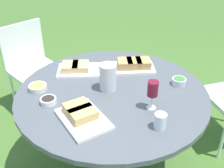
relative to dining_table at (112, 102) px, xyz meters
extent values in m
plane|color=#446B2B|center=(0.00, 0.00, -0.63)|extent=(40.00, 40.00, 0.00)
cylinder|color=#4C4C51|center=(0.00, 0.00, -0.62)|extent=(0.45, 0.45, 0.02)
cylinder|color=#4C4C51|center=(0.00, 0.00, -0.28)|extent=(0.11, 0.11, 0.66)
cylinder|color=#4C5156|center=(0.00, 0.00, 0.07)|extent=(1.34, 1.34, 0.03)
cylinder|color=white|center=(-0.75, -0.51, -0.41)|extent=(0.03, 0.03, 0.43)
cylinder|color=white|center=(-0.89, -0.15, -0.41)|extent=(0.03, 0.03, 0.43)
cube|color=white|center=(0.81, -0.71, -0.18)|extent=(0.61, 0.61, 0.04)
cube|color=white|center=(0.96, -0.84, 0.05)|extent=(0.31, 0.35, 0.42)
cylinder|color=white|center=(0.80, -0.44, -0.41)|extent=(0.03, 0.03, 0.43)
cylinder|color=white|center=(0.55, -0.73, -0.41)|extent=(0.03, 0.03, 0.43)
cylinder|color=white|center=(1.08, -0.68, -0.41)|extent=(0.03, 0.03, 0.43)
cylinder|color=white|center=(0.83, -0.98, -0.41)|extent=(0.03, 0.03, 0.43)
cylinder|color=silver|center=(0.03, -0.03, 0.19)|extent=(0.12, 0.12, 0.19)
cone|color=silver|center=(0.08, -0.03, 0.27)|extent=(0.03, 0.03, 0.02)
cylinder|color=silver|center=(-0.27, 0.17, 0.09)|extent=(0.06, 0.06, 0.01)
cylinder|color=silver|center=(-0.27, 0.17, 0.14)|extent=(0.01, 0.01, 0.09)
cylinder|color=maroon|center=(-0.27, 0.17, 0.24)|extent=(0.07, 0.07, 0.10)
cube|color=white|center=(0.14, 0.34, 0.10)|extent=(0.39, 0.41, 0.02)
cube|color=tan|center=(0.19, 0.27, 0.14)|extent=(0.19, 0.19, 0.05)
cube|color=tan|center=(0.14, 0.34, 0.14)|extent=(0.19, 0.19, 0.05)
cube|color=white|center=(-0.14, -0.34, 0.10)|extent=(0.35, 0.25, 0.02)
cube|color=#B2844C|center=(-0.07, -0.33, 0.14)|extent=(0.13, 0.15, 0.06)
cube|color=#B2844C|center=(-0.14, -0.34, 0.14)|extent=(0.13, 0.15, 0.06)
cube|color=#B2844C|center=(-0.22, -0.35, 0.14)|extent=(0.13, 0.15, 0.06)
cube|color=white|center=(0.27, -0.26, 0.10)|extent=(0.38, 0.27, 0.02)
cube|color=tan|center=(0.35, -0.25, 0.13)|extent=(0.14, 0.16, 0.05)
cube|color=tan|center=(0.27, -0.26, 0.13)|extent=(0.14, 0.16, 0.05)
cylinder|color=beige|center=(0.52, 0.02, 0.11)|extent=(0.12, 0.12, 0.04)
cylinder|color=#E0C147|center=(0.52, 0.02, 0.12)|extent=(0.10, 0.10, 0.02)
cylinder|color=silver|center=(-0.47, -0.13, 0.11)|extent=(0.10, 0.10, 0.05)
cylinder|color=#387533|center=(-0.47, -0.13, 0.13)|extent=(0.08, 0.08, 0.02)
cylinder|color=white|center=(0.40, 0.18, 0.11)|extent=(0.10, 0.10, 0.04)
cylinder|color=#2D231E|center=(0.40, 0.18, 0.12)|extent=(0.09, 0.09, 0.02)
cylinder|color=silver|center=(-0.31, 0.36, 0.14)|extent=(0.07, 0.07, 0.10)
cube|color=maroon|center=(-0.46, -1.05, -0.51)|extent=(0.30, 0.14, 0.24)
torus|color=maroon|center=(-0.46, -1.05, -0.36)|extent=(0.19, 0.01, 0.19)
camera|label=1|loc=(-0.14, 1.64, 1.16)|focal=45.00mm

